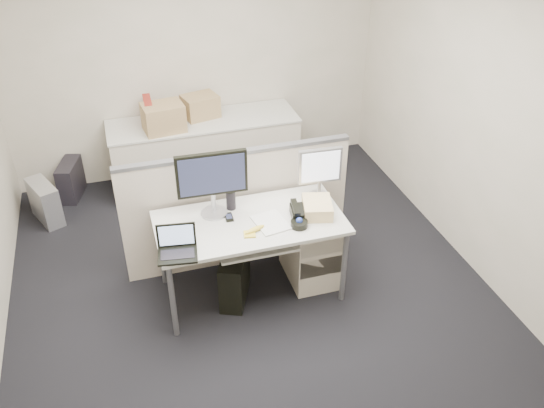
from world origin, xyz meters
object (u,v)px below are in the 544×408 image
object	(u,v)px
desk	(250,228)
monitor_main	(212,184)
laptop	(176,244)
desk_phone	(306,212)

from	to	relation	value
desk	monitor_main	xyz separation A→B (m)	(-0.25, 0.18, 0.35)
desk	monitor_main	bearing A→B (deg)	144.25
monitor_main	laptop	world-z (taller)	monitor_main
desk	monitor_main	world-z (taller)	monitor_main
laptop	monitor_main	bearing A→B (deg)	59.51
monitor_main	laptop	bearing A→B (deg)	-126.50
desk_phone	desk	bearing A→B (deg)	-178.77
monitor_main	desk	bearing A→B (deg)	-33.45
desk	laptop	distance (m)	0.70
monitor_main	laptop	xyz separation A→B (m)	(-0.37, -0.46, -0.17)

